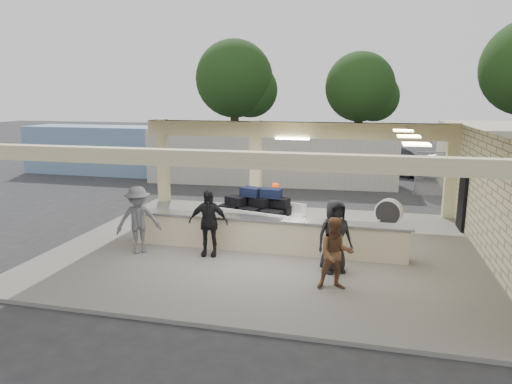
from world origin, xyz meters
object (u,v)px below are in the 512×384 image
(car_white_a, at_px, (461,167))
(container_white, at_px, (271,157))
(passenger_c, at_px, (138,220))
(passenger_d, at_px, (335,236))
(passenger_a, at_px, (336,254))
(drum_fan, at_px, (389,213))
(baggage_handler, at_px, (274,208))
(car_dark, at_px, (395,161))
(passenger_b, at_px, (208,223))
(luggage_cart, at_px, (257,210))
(container_blue, at_px, (114,150))
(baggage_counter, at_px, (263,234))

(car_white_a, xyz_separation_m, container_white, (-9.80, -3.14, 0.65))
(passenger_c, xyz_separation_m, car_white_a, (11.12, 14.95, -0.34))
(passenger_c, distance_m, container_white, 11.89)
(passenger_d, bearing_deg, container_white, 80.84)
(car_white_a, bearing_deg, passenger_c, 166.49)
(passenger_c, height_order, car_white_a, passenger_c)
(passenger_a, relative_size, passenger_d, 0.91)
(drum_fan, relative_size, baggage_handler, 0.60)
(passenger_a, relative_size, passenger_c, 0.89)
(car_dark, height_order, container_white, container_white)
(passenger_a, distance_m, passenger_b, 3.89)
(luggage_cart, height_order, container_white, container_white)
(drum_fan, bearing_deg, luggage_cart, -138.67)
(passenger_d, height_order, car_dark, passenger_d)
(luggage_cart, distance_m, car_white_a, 15.10)
(drum_fan, bearing_deg, baggage_handler, -141.26)
(baggage_handler, xyz_separation_m, passenger_a, (2.24, -3.93, 0.01))
(drum_fan, relative_size, passenger_b, 0.54)
(drum_fan, relative_size, container_white, 0.08)
(car_white_a, xyz_separation_m, container_blue, (-19.30, -2.36, 0.65))
(passenger_a, bearing_deg, baggage_handler, 106.45)
(luggage_cart, bearing_deg, passenger_a, -38.64)
(baggage_counter, height_order, baggage_handler, baggage_handler)
(baggage_handler, bearing_deg, container_white, -153.69)
(luggage_cart, bearing_deg, car_dark, 84.19)
(baggage_handler, relative_size, passenger_a, 0.99)
(passenger_c, relative_size, car_white_a, 0.38)
(drum_fan, xyz_separation_m, container_blue, (-15.17, 8.39, 0.73))
(luggage_cart, height_order, drum_fan, luggage_cart)
(passenger_d, height_order, container_blue, container_blue)
(passenger_a, distance_m, car_dark, 17.55)
(drum_fan, bearing_deg, car_white_a, 85.43)
(baggage_counter, height_order, container_blue, container_blue)
(baggage_counter, bearing_deg, container_white, 100.79)
(passenger_a, height_order, container_blue, container_blue)
(baggage_counter, relative_size, drum_fan, 8.11)
(passenger_d, bearing_deg, baggage_counter, 123.57)
(container_blue, bearing_deg, drum_fan, -28.19)
(luggage_cart, relative_size, passenger_a, 1.77)
(container_blue, bearing_deg, baggage_handler, -39.82)
(luggage_cart, relative_size, car_white_a, 0.59)
(luggage_cart, xyz_separation_m, drum_fan, (4.11, 1.90, -0.30))
(baggage_counter, relative_size, passenger_c, 4.29)
(passenger_a, bearing_deg, container_white, 94.90)
(baggage_handler, relative_size, passenger_c, 0.87)
(luggage_cart, bearing_deg, passenger_c, -127.66)
(container_white, bearing_deg, passenger_b, -89.46)
(drum_fan, xyz_separation_m, car_white_a, (4.14, 10.75, 0.08))
(passenger_b, bearing_deg, baggage_counter, 19.86)
(passenger_b, xyz_separation_m, car_dark, (5.79, 15.94, -0.29))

